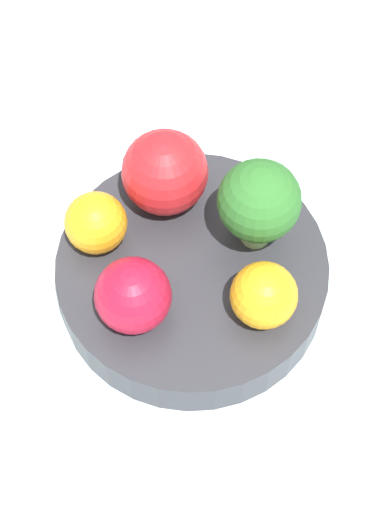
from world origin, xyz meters
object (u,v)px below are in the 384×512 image
Objects in this scene: apple_green at (165,172)px; bowl at (192,275)px; orange_front at (264,295)px; apple_red at (133,296)px; orange_back at (96,223)px; broccoli at (259,202)px.

bowl is at bearing -46.51° from apple_green.
apple_green is at bearing 150.03° from orange_front.
bowl is 0.07m from orange_front.
apple_red is at bearing -76.86° from apple_green.
bowl is 3.75× the size of apple_red.
apple_green reaches higher than orange_back.
orange_back is (-0.07, -0.01, 0.04)m from bowl.
apple_red is 0.83× the size of apple_green.
bowl is 4.39× the size of orange_back.
apple_green is (-0.07, 0.00, -0.01)m from broccoli.
broccoli is at bearing 116.84° from orange_front.
broccoli is 0.10m from apple_red.
orange_back is (-0.05, 0.04, -0.00)m from apple_red.
apple_green is 0.11m from orange_front.
apple_green is (-0.02, 0.09, 0.01)m from apple_red.
bowl is at bearing 166.30° from orange_front.
apple_red reaches higher than orange_back.
orange_front is 0.13m from orange_back.
apple_green reaches higher than apple_red.
orange_front is at bearing -1.92° from orange_back.
broccoli is at bearing 25.83° from orange_back.
orange_front reaches higher than orange_back.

